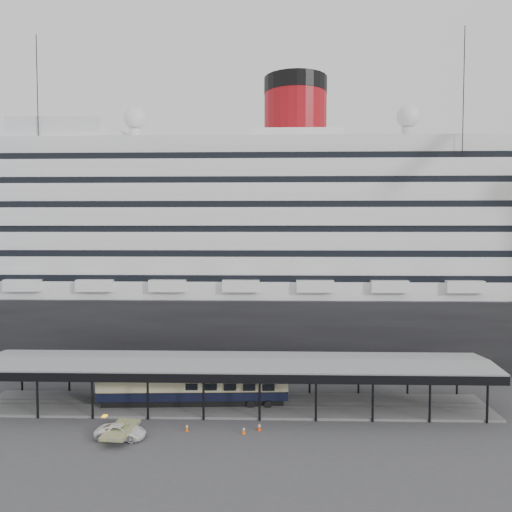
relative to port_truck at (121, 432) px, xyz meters
The scene contains 8 objects.
ground 10.79m from the port_truck, 21.01° to the left, with size 200.00×200.00×0.00m, color #3D3D40.
cruise_ship 41.25m from the port_truck, 74.26° to the left, with size 130.00×30.00×43.90m.
platform_canopy 13.51m from the port_truck, 41.39° to the left, with size 56.00×9.18×5.30m.
port_truck is the anchor object (origin of this frame).
pullman_carriage 10.59m from the port_truck, 58.20° to the left, with size 21.01×3.77×20.52m.
traffic_cone_left 6.22m from the port_truck, 17.89° to the left, with size 0.42×0.42×0.71m.
traffic_cone_mid 13.17m from the port_truck, ahead, with size 0.43×0.43×0.77m.
traffic_cone_right 11.59m from the port_truck, ahead, with size 0.42×0.42×0.74m.
Camera 1 is at (3.94, -49.38, 19.59)m, focal length 35.00 mm.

